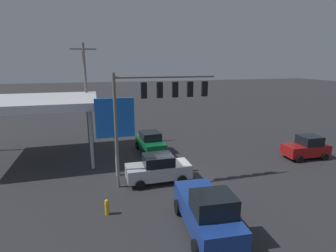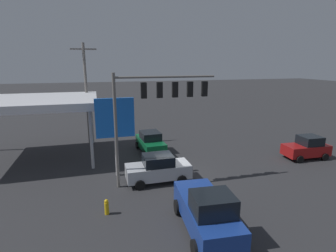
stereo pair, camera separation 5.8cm
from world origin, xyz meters
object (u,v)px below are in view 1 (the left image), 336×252
at_px(traffic_signal_assembly, 158,100).
at_px(sedan_far, 158,168).
at_px(pickup_parked, 207,212).
at_px(hatchback_crossing, 306,147).
at_px(utility_pole, 86,92).
at_px(sedan_waiting, 150,142).
at_px(price_sign, 115,121).
at_px(fire_hydrant, 107,207).

distance_m(traffic_signal_assembly, sedan_far, 4.79).
xyz_separation_m(traffic_signal_assembly, sedan_far, (0.01, -0.11, -4.79)).
bearing_deg(pickup_parked, traffic_signal_assembly, -166.92).
bearing_deg(hatchback_crossing, pickup_parked, 32.27).
height_order(utility_pole, pickup_parked, utility_pole).
height_order(utility_pole, hatchback_crossing, utility_pole).
relative_size(traffic_signal_assembly, sedan_far, 1.70).
distance_m(pickup_parked, sedan_waiting, 12.33).
relative_size(pickup_parked, sedan_waiting, 1.18).
relative_size(price_sign, pickup_parked, 1.07).
distance_m(sedan_far, fire_hydrant, 4.89).
distance_m(utility_pole, pickup_parked, 18.01).
bearing_deg(fire_hydrant, sedan_waiting, -114.98).
height_order(pickup_parked, sedan_far, pickup_parked).
height_order(price_sign, sedan_far, price_sign).
bearing_deg(sedan_far, price_sign, -33.86).
xyz_separation_m(traffic_signal_assembly, pickup_parked, (-0.93, 6.02, -4.63)).
xyz_separation_m(sedan_far, fire_hydrant, (3.65, 3.22, -0.51)).
distance_m(utility_pole, sedan_waiting, 8.14).
xyz_separation_m(utility_pole, sedan_far, (-4.70, 10.48, -4.29)).
bearing_deg(sedan_waiting, traffic_signal_assembly, -10.52).
distance_m(hatchback_crossing, fire_hydrant, 17.57).
bearing_deg(pickup_parked, sedan_far, -167.01).
distance_m(sedan_far, hatchback_crossing, 13.43).
bearing_deg(utility_pole, sedan_waiting, 141.82).
height_order(traffic_signal_assembly, sedan_far, traffic_signal_assembly).
relative_size(utility_pole, sedan_waiting, 2.20).
relative_size(utility_pole, fire_hydrant, 11.25).
relative_size(sedan_waiting, hatchback_crossing, 1.17).
bearing_deg(sedan_far, utility_pole, -65.88).
xyz_separation_m(traffic_signal_assembly, sedan_waiting, (-0.74, -6.31, -4.79)).
relative_size(traffic_signal_assembly, hatchback_crossing, 1.93).
bearing_deg(sedan_far, fire_hydrant, 41.44).
xyz_separation_m(utility_pole, hatchback_crossing, (-18.09, 9.43, -4.29)).
bearing_deg(pickup_parked, sedan_waiting, -174.79).
bearing_deg(traffic_signal_assembly, fire_hydrant, 40.46).
relative_size(traffic_signal_assembly, price_sign, 1.31).
bearing_deg(hatchback_crossing, fire_hydrant, 16.41).
relative_size(traffic_signal_assembly, fire_hydrant, 8.50).
relative_size(pickup_parked, fire_hydrant, 6.06).
bearing_deg(pickup_parked, hatchback_crossing, 124.26).
distance_m(traffic_signal_assembly, utility_pole, 11.59).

